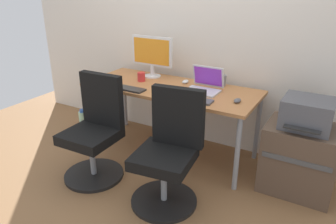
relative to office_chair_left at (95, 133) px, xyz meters
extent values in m
plane|color=brown|center=(0.38, 0.71, -0.42)|extent=(5.28, 5.28, 0.00)
cube|color=silver|center=(0.38, 1.14, 0.88)|extent=(4.40, 0.04, 2.60)
cube|color=#B77542|center=(0.38, 0.71, 0.28)|extent=(1.73, 0.71, 0.03)
cylinder|color=gray|center=(-0.44, 0.40, -0.08)|extent=(0.04, 0.04, 0.69)
cylinder|color=gray|center=(1.19, 0.40, -0.08)|extent=(0.04, 0.04, 0.69)
cylinder|color=gray|center=(-0.44, 1.01, -0.08)|extent=(0.04, 0.04, 0.69)
cylinder|color=gray|center=(1.19, 1.01, -0.08)|extent=(0.04, 0.04, 0.69)
cylinder|color=black|center=(0.00, -0.06, -0.41)|extent=(0.54, 0.54, 0.03)
cylinder|color=gray|center=(0.00, -0.06, -0.22)|extent=(0.05, 0.05, 0.34)
cube|color=black|center=(0.00, -0.06, -0.01)|extent=(0.45, 0.45, 0.09)
cube|color=black|center=(0.00, 0.12, 0.28)|extent=(0.42, 0.08, 0.48)
cylinder|color=black|center=(0.75, -0.06, -0.41)|extent=(0.54, 0.54, 0.03)
cylinder|color=gray|center=(0.75, -0.06, -0.22)|extent=(0.05, 0.05, 0.34)
cube|color=black|center=(0.75, -0.06, -0.01)|extent=(0.49, 0.49, 0.09)
cube|color=black|center=(0.78, 0.12, 0.28)|extent=(0.43, 0.12, 0.48)
cube|color=brown|center=(1.64, 0.68, -0.13)|extent=(0.58, 0.45, 0.59)
cube|color=#4C4C4C|center=(1.64, 0.45, -0.04)|extent=(0.52, 0.01, 0.04)
cube|color=#515156|center=(1.64, 0.68, 0.29)|extent=(0.38, 0.34, 0.24)
cube|color=#262626|center=(1.64, 0.48, 0.23)|extent=(0.27, 0.06, 0.01)
cylinder|color=#A5D8B2|center=(-0.71, 0.55, -0.28)|extent=(0.09, 0.09, 0.28)
cylinder|color=#2D59B2|center=(-0.71, 0.55, -0.13)|extent=(0.06, 0.06, 0.03)
cylinder|color=silver|center=(0.03, 0.92, 0.30)|extent=(0.18, 0.18, 0.01)
cylinder|color=silver|center=(0.03, 0.92, 0.36)|extent=(0.04, 0.04, 0.11)
cube|color=silver|center=(0.03, 0.92, 0.57)|extent=(0.48, 0.03, 0.31)
cube|color=orange|center=(0.03, 0.90, 0.57)|extent=(0.43, 0.00, 0.26)
cube|color=silver|center=(0.71, 0.71, 0.30)|extent=(0.31, 0.22, 0.02)
cube|color=silver|center=(0.71, 0.84, 0.41)|extent=(0.31, 0.06, 0.21)
cube|color=purple|center=(0.71, 0.84, 0.41)|extent=(0.28, 0.05, 0.17)
cube|color=#2D2D2D|center=(0.07, 0.43, 0.30)|extent=(0.34, 0.12, 0.02)
cube|color=#515156|center=(0.74, 0.47, 0.30)|extent=(0.34, 0.12, 0.02)
ellipsoid|color=silver|center=(0.45, 0.89, 0.31)|extent=(0.06, 0.10, 0.03)
ellipsoid|color=#515156|center=(1.08, 0.62, 0.31)|extent=(0.06, 0.10, 0.03)
cylinder|color=red|center=(0.02, 0.72, 0.34)|extent=(0.08, 0.08, 0.09)
cylinder|color=slate|center=(0.80, 1.00, 0.35)|extent=(0.07, 0.07, 0.10)
cube|color=black|center=(0.32, 0.62, 0.30)|extent=(0.07, 0.14, 0.01)
camera|label=1|loc=(1.86, -1.91, 1.27)|focal=34.35mm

